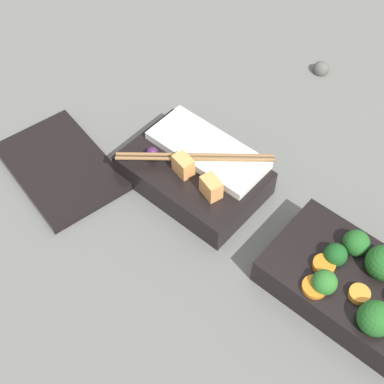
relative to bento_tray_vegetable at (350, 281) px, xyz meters
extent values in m
plane|color=slate|center=(0.12, -0.01, -0.03)|extent=(3.00, 3.00, 0.00)
cube|color=black|center=(0.00, 0.00, -0.01)|extent=(0.19, 0.13, 0.04)
sphere|color=#2D7028|center=(0.02, 0.03, 0.02)|extent=(0.03, 0.03, 0.03)
sphere|color=#236023|center=(-0.05, 0.04, 0.03)|extent=(0.04, 0.04, 0.04)
sphere|color=#19511E|center=(0.03, -0.01, 0.02)|extent=(0.03, 0.03, 0.03)
sphere|color=#236023|center=(-0.02, -0.03, 0.03)|extent=(0.04, 0.04, 0.04)
sphere|color=#236023|center=(0.02, -0.03, 0.02)|extent=(0.03, 0.03, 0.03)
cylinder|color=orange|center=(0.02, 0.04, 0.02)|extent=(0.04, 0.04, 0.01)
cylinder|color=orange|center=(-0.02, 0.02, 0.02)|extent=(0.03, 0.03, 0.01)
cylinder|color=orange|center=(0.03, 0.01, 0.02)|extent=(0.04, 0.04, 0.01)
cube|color=black|center=(0.25, -0.01, -0.01)|extent=(0.19, 0.13, 0.04)
cube|color=white|center=(0.25, -0.03, 0.02)|extent=(0.17, 0.07, 0.01)
cube|color=#F4A356|center=(0.20, 0.02, 0.03)|extent=(0.03, 0.03, 0.03)
cube|color=#F4A356|center=(0.25, 0.01, 0.03)|extent=(0.03, 0.02, 0.03)
sphere|color=#4C1E4C|center=(0.30, 0.02, 0.02)|extent=(0.02, 0.02, 0.02)
cylinder|color=olive|center=(0.25, -0.01, 0.03)|extent=(0.17, 0.14, 0.01)
cylinder|color=olive|center=(0.25, -0.01, 0.03)|extent=(0.17, 0.14, 0.01)
cube|color=black|center=(0.41, 0.10, -0.02)|extent=(0.21, 0.16, 0.01)
sphere|color=#595651|center=(0.25, -0.33, -0.02)|extent=(0.03, 0.03, 0.03)
camera|label=1|loc=(-0.06, 0.35, 0.57)|focal=50.00mm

